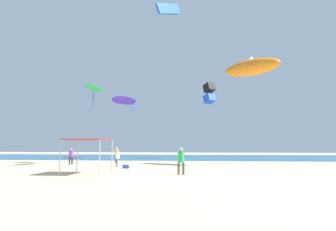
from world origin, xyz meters
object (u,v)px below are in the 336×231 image
person_rightmost (116,154)px  cooler_box (126,166)px  kite_box_black (209,93)px  person_near_tent (181,159)px  canopy_tent (88,141)px  person_central (117,156)px  kite_parafoil_blue (168,9)px  kite_delta_purple (124,99)px  kite_diamond_green (94,89)px  kite_inflatable_orange (252,67)px  person_leftmost (71,155)px

person_rightmost → cooler_box: 7.56m
person_rightmost → kite_box_black: size_ratio=0.56×
person_rightmost → person_near_tent: bearing=171.4°
canopy_tent → kite_box_black: 26.62m
person_central → kite_parafoil_blue: 16.38m
person_central → kite_box_black: 21.34m
cooler_box → kite_delta_purple: kite_delta_purple is taller
cooler_box → kite_diamond_green: size_ratio=0.21×
canopy_tent → kite_inflatable_orange: 19.05m
canopy_tent → kite_delta_purple: bearing=98.5°
kite_parafoil_blue → kite_box_black: kite_parafoil_blue is taller
cooler_box → kite_box_black: kite_box_black is taller
person_rightmost → kite_diamond_green: (-2.88, -0.00, 7.50)m
canopy_tent → kite_inflatable_orange: size_ratio=0.46×
person_central → person_rightmost: (-1.51, 5.02, 0.09)m
person_near_tent → kite_parafoil_blue: kite_parafoil_blue is taller
person_central → kite_diamond_green: 10.11m
person_near_tent → person_central: 9.29m
kite_diamond_green → kite_box_black: kite_box_black is taller
person_near_tent → kite_parafoil_blue: bearing=88.1°
person_rightmost → kite_box_black: bearing=-86.4°
person_central → kite_diamond_green: kite_diamond_green is taller
cooler_box → kite_delta_purple: bearing=105.1°
kite_parafoil_blue → kite_delta_purple: 19.02m
kite_diamond_green → kite_delta_purple: 12.59m
kite_box_black → kite_inflatable_orange: 13.59m
kite_delta_purple → kite_inflatable_orange: size_ratio=0.70×
cooler_box → kite_parafoil_blue: size_ratio=0.18×
canopy_tent → kite_parafoil_blue: 17.46m
canopy_tent → person_leftmost: size_ratio=1.71×
kite_diamond_green → kite_inflatable_orange: (17.91, -1.38, 1.76)m
canopy_tent → person_rightmost: size_ratio=1.60×
canopy_tent → person_rightmost: canopy_tent is taller
cooler_box → kite_diamond_green: bearing=129.5°
person_central → kite_inflatable_orange: (13.51, 3.64, 9.35)m
kite_delta_purple → kite_inflatable_orange: bearing=148.8°
kite_diamond_green → kite_box_black: size_ratio=0.85×
person_central → kite_box_black: size_ratio=0.51×
person_central → kite_inflatable_orange: size_ratio=0.26×
kite_inflatable_orange → canopy_tent: bearing=71.7°
canopy_tent → person_near_tent: bearing=-0.2°
person_near_tent → kite_delta_purple: bearing=100.4°
person_central → kite_inflatable_orange: kite_inflatable_orange is taller
kite_diamond_green → person_rightmost: bearing=-136.7°
person_rightmost → kite_delta_purple: kite_delta_purple is taller
person_leftmost → kite_delta_purple: (1.77, 15.12, 8.51)m
person_near_tent → kite_parafoil_blue: size_ratio=0.58×
kite_parafoil_blue → kite_delta_purple: bearing=-116.4°
person_rightmost → kite_parafoil_blue: 16.91m
person_leftmost → kite_parafoil_blue: size_ratio=0.52×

